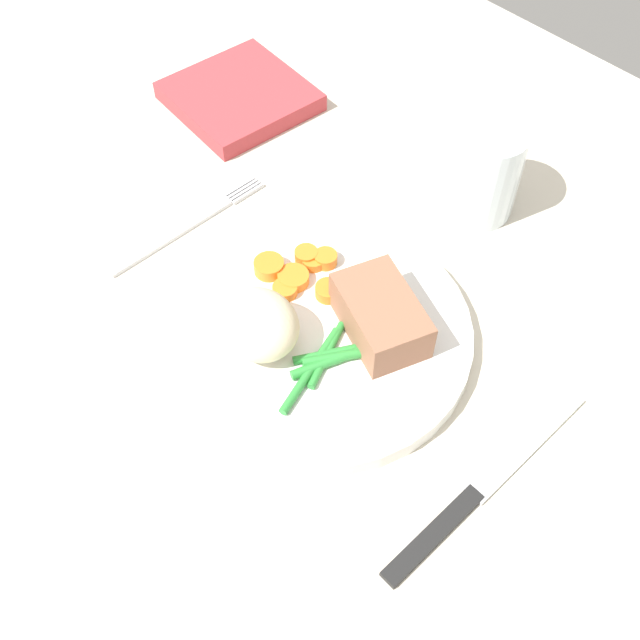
% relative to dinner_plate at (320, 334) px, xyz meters
% --- Properties ---
extents(dining_table, '(1.20, 0.90, 0.02)m').
position_rel_dinner_plate_xyz_m(dining_table, '(-0.03, 0.03, -0.02)').
color(dining_table, beige).
rests_on(dining_table, ground).
extents(dinner_plate, '(0.24, 0.24, 0.02)m').
position_rel_dinner_plate_xyz_m(dinner_plate, '(0.00, 0.00, 0.00)').
color(dinner_plate, white).
rests_on(dinner_plate, dining_table).
extents(meat_portion, '(0.09, 0.07, 0.03)m').
position_rel_dinner_plate_xyz_m(meat_portion, '(0.03, 0.04, 0.03)').
color(meat_portion, '#936047').
rests_on(meat_portion, dinner_plate).
extents(mashed_potatoes, '(0.07, 0.06, 0.05)m').
position_rel_dinner_plate_xyz_m(mashed_potatoes, '(-0.02, -0.04, 0.03)').
color(mashed_potatoes, beige).
rests_on(mashed_potatoes, dinner_plate).
extents(carrot_slices, '(0.07, 0.07, 0.01)m').
position_rel_dinner_plate_xyz_m(carrot_slices, '(-0.05, 0.02, 0.01)').
color(carrot_slices, orange).
rests_on(carrot_slices, dinner_plate).
extents(green_beans, '(0.04, 0.09, 0.01)m').
position_rel_dinner_plate_xyz_m(green_beans, '(0.03, -0.02, 0.01)').
color(green_beans, '#2D8C38').
rests_on(green_beans, dinner_plate).
extents(fork, '(0.01, 0.17, 0.00)m').
position_rel_dinner_plate_xyz_m(fork, '(-0.17, -0.00, -0.01)').
color(fork, silver).
rests_on(fork, dining_table).
extents(knife, '(0.02, 0.20, 0.01)m').
position_rel_dinner_plate_xyz_m(knife, '(0.17, -0.00, -0.01)').
color(knife, black).
rests_on(knife, dining_table).
extents(water_glass, '(0.07, 0.07, 0.09)m').
position_rel_dinner_plate_xyz_m(water_glass, '(-0.01, 0.21, 0.03)').
color(water_glass, silver).
rests_on(water_glass, dining_table).
extents(napkin, '(0.14, 0.14, 0.02)m').
position_rel_dinner_plate_xyz_m(napkin, '(-0.27, 0.14, 0.00)').
color(napkin, '#B2383D').
rests_on(napkin, dining_table).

